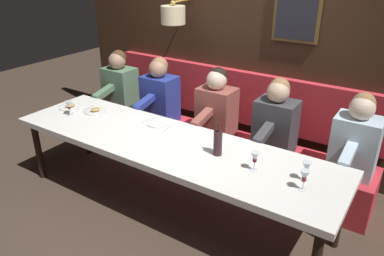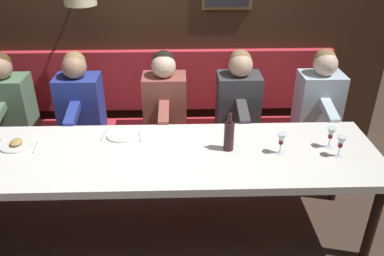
% 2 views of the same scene
% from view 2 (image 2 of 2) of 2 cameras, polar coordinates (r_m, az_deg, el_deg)
% --- Properties ---
extents(ground_plane, '(12.00, 12.00, 0.00)m').
position_cam_2_polar(ground_plane, '(3.33, -4.39, -14.55)').
color(ground_plane, '#423328').
extents(dining_table, '(0.90, 3.28, 0.74)m').
position_cam_2_polar(dining_table, '(2.91, -4.88, -4.63)').
color(dining_table, silver).
rests_on(dining_table, ground_plane).
extents(banquette_bench, '(0.52, 3.48, 0.45)m').
position_cam_2_polar(banquette_bench, '(3.90, -4.02, -3.14)').
color(banquette_bench, red).
rests_on(banquette_bench, ground_plane).
extents(back_wall_panel, '(0.59, 4.68, 2.90)m').
position_cam_2_polar(back_wall_panel, '(4.00, -4.35, 15.33)').
color(back_wall_panel, '#382316').
rests_on(back_wall_panel, ground_plane).
extents(diner_nearest, '(0.60, 0.40, 0.79)m').
position_cam_2_polar(diner_nearest, '(3.84, 18.31, 4.81)').
color(diner_nearest, silver).
rests_on(diner_nearest, banquette_bench).
extents(diner_near, '(0.60, 0.40, 0.79)m').
position_cam_2_polar(diner_near, '(3.66, 6.88, 4.89)').
color(diner_near, '#3D3D42').
rests_on(diner_near, banquette_bench).
extents(diner_middle, '(0.60, 0.40, 0.79)m').
position_cam_2_polar(diner_middle, '(3.62, -4.05, 4.78)').
color(diner_middle, '#934C42').
rests_on(diner_middle, banquette_bench).
extents(diner_far, '(0.60, 0.40, 0.79)m').
position_cam_2_polar(diner_far, '(3.74, -16.31, 4.45)').
color(diner_far, '#283893').
rests_on(diner_far, banquette_bench).
extents(diner_farthest, '(0.60, 0.40, 0.79)m').
position_cam_2_polar(diner_farthest, '(3.96, -25.58, 4.07)').
color(diner_farthest, '#567A5B').
rests_on(diner_farthest, banquette_bench).
extents(place_setting_1, '(0.24, 0.33, 0.01)m').
position_cam_2_polar(place_setting_1, '(3.13, -10.27, -1.02)').
color(place_setting_1, white).
rests_on(place_setting_1, dining_table).
extents(place_setting_2, '(0.24, 0.33, 0.05)m').
position_cam_2_polar(place_setting_2, '(3.23, -24.42, -2.21)').
color(place_setting_2, silver).
rests_on(place_setting_2, dining_table).
extents(wine_glass_1, '(0.07, 0.07, 0.16)m').
position_cam_2_polar(wine_glass_1, '(3.06, 19.78, -0.78)').
color(wine_glass_1, silver).
rests_on(wine_glass_1, dining_table).
extents(wine_glass_2, '(0.07, 0.07, 0.16)m').
position_cam_2_polar(wine_glass_2, '(2.97, 21.09, -2.00)').
color(wine_glass_2, silver).
rests_on(wine_glass_2, dining_table).
extents(wine_glass_3, '(0.07, 0.07, 0.16)m').
position_cam_2_polar(wine_glass_3, '(2.88, 13.03, -1.64)').
color(wine_glass_3, silver).
rests_on(wine_glass_3, dining_table).
extents(wine_bottle, '(0.08, 0.08, 0.30)m').
position_cam_2_polar(wine_bottle, '(2.86, 5.47, -1.15)').
color(wine_bottle, '#33191E').
rests_on(wine_bottle, dining_table).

